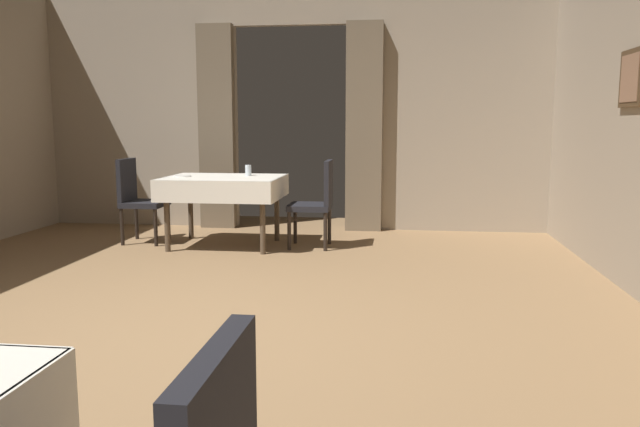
# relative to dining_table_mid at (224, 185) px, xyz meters

# --- Properties ---
(ground) EXTENTS (10.08, 10.08, 0.00)m
(ground) POSITION_rel_dining_table_mid_xyz_m (0.51, -2.87, -0.66)
(ground) COLOR olive
(wall_back) EXTENTS (6.40, 0.27, 3.00)m
(wall_back) POSITION_rel_dining_table_mid_xyz_m (0.51, 1.31, 0.85)
(wall_back) COLOR gray
(wall_back) RESTS_ON ground
(dining_table_mid) EXTENTS (1.24, 0.98, 0.75)m
(dining_table_mid) POSITION_rel_dining_table_mid_xyz_m (0.00, 0.00, 0.00)
(dining_table_mid) COLOR #4C3D2D
(dining_table_mid) RESTS_ON ground
(chair_mid_left) EXTENTS (0.44, 0.44, 0.93)m
(chair_mid_left) POSITION_rel_dining_table_mid_xyz_m (-1.00, 0.08, -0.14)
(chair_mid_left) COLOR black
(chair_mid_left) RESTS_ON ground
(chair_mid_right) EXTENTS (0.44, 0.44, 0.93)m
(chair_mid_right) POSITION_rel_dining_table_mid_xyz_m (1.00, 0.05, -0.14)
(chair_mid_right) COLOR black
(chair_mid_right) RESTS_ON ground
(plate_mid_a) EXTENTS (0.18, 0.18, 0.01)m
(plate_mid_a) POSITION_rel_dining_table_mid_xyz_m (-0.44, -0.03, 0.10)
(plate_mid_a) COLOR white
(plate_mid_a) RESTS_ON dining_table_mid
(glass_mid_b) EXTENTS (0.07, 0.07, 0.12)m
(glass_mid_b) POSITION_rel_dining_table_mid_xyz_m (0.23, 0.18, 0.15)
(glass_mid_b) COLOR silver
(glass_mid_b) RESTS_ON dining_table_mid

